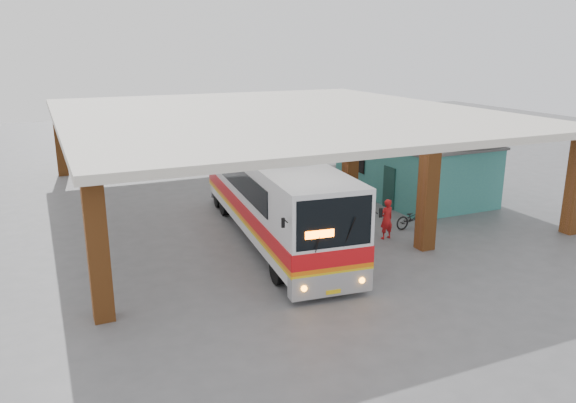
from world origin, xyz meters
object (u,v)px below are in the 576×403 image
(coach_bus, at_px, (272,194))
(motorcycle, at_px, (413,218))
(red_chair, at_px, (337,183))
(pedestrian, at_px, (386,219))

(coach_bus, relative_size, motorcycle, 7.32)
(coach_bus, xyz_separation_m, red_chair, (6.45, 6.03, -1.54))
(coach_bus, height_order, pedestrian, coach_bus)
(coach_bus, bearing_deg, motorcycle, -6.63)
(motorcycle, distance_m, pedestrian, 2.07)
(pedestrian, bearing_deg, motorcycle, -165.52)
(coach_bus, bearing_deg, pedestrian, -19.71)
(red_chair, bearing_deg, motorcycle, -106.95)
(motorcycle, bearing_deg, pedestrian, 107.83)
(coach_bus, distance_m, red_chair, 8.97)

